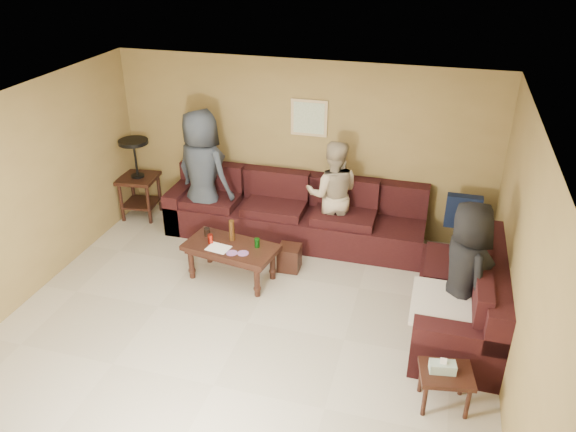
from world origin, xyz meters
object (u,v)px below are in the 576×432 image
object	(u,v)px
side_table_right	(445,376)
coffee_table	(231,250)
person_middle	(333,194)
person_right	(464,273)
person_left	(203,174)
sectional_sofa	(342,244)
end_table_left	(138,177)
waste_bin	(289,258)

from	to	relation	value
side_table_right	coffee_table	bearing A→B (deg)	150.95
coffee_table	person_middle	distance (m)	1.65
person_right	person_left	bearing A→B (deg)	44.63
coffee_table	sectional_sofa	bearing A→B (deg)	27.82
person_right	person_middle	bearing A→B (deg)	24.02
end_table_left	person_right	bearing A→B (deg)	-19.10
end_table_left	side_table_right	distance (m)	5.44
sectional_sofa	side_table_right	xyz separation A→B (m)	(1.38, -2.19, 0.03)
side_table_right	person_left	xyz separation A→B (m)	(-3.50, 2.56, 0.58)
end_table_left	person_middle	distance (m)	3.04
coffee_table	person_right	distance (m)	2.86
side_table_right	person_middle	size ratio (longest dim) A/B	0.35
sectional_sofa	waste_bin	xyz separation A→B (m)	(-0.65, -0.28, -0.16)
person_right	side_table_right	bearing A→B (deg)	150.99
waste_bin	sectional_sofa	bearing A→B (deg)	23.49
coffee_table	person_left	xyz separation A→B (m)	(-0.81, 1.07, 0.52)
person_left	waste_bin	bearing A→B (deg)	174.57
person_left	person_right	xyz separation A→B (m)	(3.61, -1.46, -0.12)
side_table_right	person_middle	world-z (taller)	person_middle
person_middle	sectional_sofa	bearing A→B (deg)	106.21
side_table_right	person_middle	distance (m)	3.20
person_middle	waste_bin	bearing A→B (deg)	54.42
sectional_sofa	coffee_table	size ratio (longest dim) A/B	3.72
coffee_table	waste_bin	bearing A→B (deg)	31.78
sectional_sofa	coffee_table	distance (m)	1.48
coffee_table	side_table_right	size ratio (longest dim) A/B	2.28
person_left	person_middle	world-z (taller)	person_left
person_middle	coffee_table	bearing A→B (deg)	39.56
sectional_sofa	person_middle	size ratio (longest dim) A/B	2.99
coffee_table	person_right	world-z (taller)	person_right
person_right	waste_bin	bearing A→B (deg)	46.25
waste_bin	person_middle	xyz separation A→B (m)	(0.40, 0.81, 0.61)
coffee_table	person_middle	size ratio (longest dim) A/B	0.80
end_table_left	waste_bin	world-z (taller)	end_table_left
sectional_sofa	coffee_table	world-z (taller)	sectional_sofa
end_table_left	side_table_right	xyz separation A→B (m)	(4.68, -2.77, -0.30)
end_table_left	person_left	size ratio (longest dim) A/B	0.67
sectional_sofa	person_right	size ratio (longest dim) A/B	2.84
sectional_sofa	person_right	world-z (taller)	person_right
coffee_table	waste_bin	world-z (taller)	coffee_table
side_table_right	person_left	world-z (taller)	person_left
side_table_right	person_middle	bearing A→B (deg)	121.13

